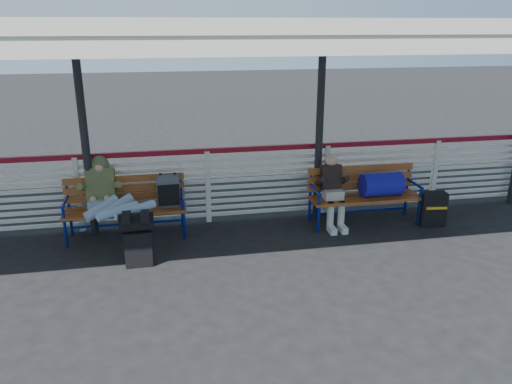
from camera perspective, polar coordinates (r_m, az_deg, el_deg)
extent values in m
plane|color=black|center=(6.60, -3.66, -9.45)|extent=(60.00, 60.00, 0.00)
cube|color=silver|center=(8.11, -5.52, 0.58)|extent=(12.00, 0.04, 1.04)
cube|color=maroon|center=(7.94, -5.65, 4.70)|extent=(12.00, 0.06, 0.08)
cube|color=silver|center=(6.72, -5.29, 18.38)|extent=(12.60, 3.60, 0.16)
cube|color=silver|center=(4.98, -3.04, 16.87)|extent=(12.60, 0.06, 0.30)
cylinder|color=black|center=(7.78, -18.99, 5.74)|extent=(0.12, 0.12, 3.00)
cylinder|color=black|center=(8.09, 7.26, 7.08)|extent=(0.12, 0.12, 3.00)
cube|color=black|center=(6.92, -13.28, -6.24)|extent=(0.36, 0.22, 0.49)
cylinder|color=black|center=(6.78, -13.51, -3.37)|extent=(0.45, 0.26, 0.25)
cube|color=#A3571F|center=(7.74, -14.68, -2.03)|extent=(1.80, 0.50, 0.04)
cube|color=#A3571F|center=(7.90, -14.74, 0.46)|extent=(1.80, 0.10, 0.40)
cylinder|color=navy|center=(7.75, -20.90, -4.46)|extent=(0.04, 0.04, 0.45)
cylinder|color=navy|center=(7.62, -8.22, -3.75)|extent=(0.04, 0.04, 0.45)
cylinder|color=navy|center=(8.10, -20.58, -1.71)|extent=(0.04, 0.04, 0.90)
cylinder|color=navy|center=(7.98, -8.49, -0.99)|extent=(0.04, 0.04, 0.90)
cube|color=#55585D|center=(7.65, -9.97, 0.11)|extent=(0.34, 0.21, 0.47)
cube|color=#A3571F|center=(8.21, 12.44, -0.66)|extent=(1.80, 0.50, 0.04)
cube|color=#A3571F|center=(8.36, 11.87, 1.67)|extent=(1.80, 0.10, 0.40)
cylinder|color=navy|center=(7.82, 7.15, -3.09)|extent=(0.04, 0.04, 0.45)
cylinder|color=navy|center=(8.49, 18.14, -2.15)|extent=(0.04, 0.04, 0.45)
cylinder|color=navy|center=(8.16, 6.20, -0.43)|extent=(0.04, 0.04, 0.90)
cylinder|color=navy|center=(8.80, 16.85, 0.28)|extent=(0.04, 0.04, 0.90)
cylinder|color=#110E85|center=(8.25, 14.13, 0.83)|extent=(0.65, 0.38, 0.38)
cube|color=#94A3C8|center=(7.79, -17.27, -1.43)|extent=(0.36, 0.26, 0.18)
cube|color=#515B30|center=(7.90, -17.32, 0.83)|extent=(0.42, 0.38, 0.53)
sphere|color=#515B30|center=(7.92, -17.44, 2.97)|extent=(0.28, 0.28, 0.28)
sphere|color=tan|center=(7.88, -17.46, 2.83)|extent=(0.21, 0.21, 0.21)
cube|color=black|center=(6.70, -14.61, -2.86)|extent=(0.11, 0.27, 0.10)
cube|color=black|center=(6.68, -12.56, -2.74)|extent=(0.11, 0.27, 0.10)
cube|color=#BBB5AA|center=(8.01, 8.77, -0.30)|extent=(0.30, 0.24, 0.16)
cube|color=black|center=(8.06, 8.53, 1.69)|extent=(0.32, 0.23, 0.42)
sphere|color=tan|center=(8.01, 8.58, 3.58)|extent=(0.19, 0.19, 0.19)
cylinder|color=#BBB5AA|center=(7.92, 8.49, -2.74)|extent=(0.11, 0.11, 0.46)
cylinder|color=#BBB5AA|center=(7.98, 9.71, -2.64)|extent=(0.11, 0.11, 0.46)
cube|color=silver|center=(7.91, 8.66, -4.28)|extent=(0.10, 0.24, 0.10)
cube|color=silver|center=(7.97, 9.89, -4.17)|extent=(0.10, 0.24, 0.10)
cube|color=black|center=(8.52, 19.52, -1.82)|extent=(0.42, 0.27, 0.56)
cube|color=gold|center=(8.41, 19.97, -1.75)|extent=(0.33, 0.06, 0.04)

